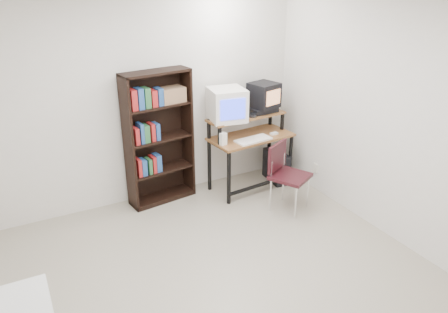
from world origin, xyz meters
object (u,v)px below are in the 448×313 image
pc_tower (276,166)px  computer_desk (250,140)px  bookshelf (158,136)px  crt_tv (264,95)px  school_chair (285,170)px  crt_monitor (227,105)px

pc_tower → computer_desk: bearing=-176.2°
pc_tower → bookshelf: bookshelf is taller
pc_tower → bookshelf: bearing=177.3°
crt_tv → bookshelf: 1.49m
computer_desk → bookshelf: 1.21m
pc_tower → school_chair: size_ratio=0.54×
crt_monitor → bookshelf: (-0.87, 0.16, -0.32)m
pc_tower → bookshelf: size_ratio=0.27×
computer_desk → pc_tower: 0.63m
crt_tv → crt_monitor: bearing=170.5°
pc_tower → crt_monitor: bearing=178.6°
crt_monitor → bookshelf: 0.94m
computer_desk → crt_monitor: bearing=160.1°
crt_tv → pc_tower: 1.02m
computer_desk → school_chair: (0.07, -0.70, -0.16)m
crt_monitor → crt_tv: bearing=13.2°
school_chair → bookshelf: (-1.25, 0.94, 0.35)m
pc_tower → bookshelf: (-1.60, 0.25, 0.65)m
crt_tv → pc_tower: bearing=-57.9°
school_chair → pc_tower: bearing=35.3°
crt_monitor → crt_tv: (0.58, 0.05, 0.04)m
crt_tv → bookshelf: bearing=161.5°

